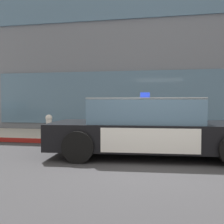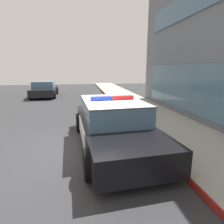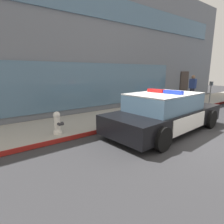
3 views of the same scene
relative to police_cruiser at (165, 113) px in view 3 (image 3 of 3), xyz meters
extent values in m
plane|color=#303033|center=(0.15, -0.97, -0.68)|extent=(48.00, 48.00, 0.00)
cube|color=#A39E93|center=(0.15, 2.51, -0.60)|extent=(48.00, 2.60, 0.15)
cube|color=maroon|center=(0.15, 1.19, -0.60)|extent=(28.80, 0.04, 0.14)
cube|color=slate|center=(1.53, 9.54, 2.84)|extent=(19.17, 11.37, 7.03)
cube|color=slate|center=(-0.77, 3.83, 0.77)|extent=(11.50, 0.08, 2.10)
cube|color=#382D28|center=(7.28, 3.83, 0.37)|extent=(1.00, 0.08, 2.10)
cube|color=slate|center=(1.53, 3.83, 4.39)|extent=(16.11, 0.08, 1.10)
cube|color=black|center=(0.06, 0.00, -0.18)|extent=(4.94, 2.18, 0.60)
cube|color=silver|center=(1.60, 0.11, -0.01)|extent=(1.76, 1.93, 0.05)
cube|color=silver|center=(-1.63, -0.11, -0.01)|extent=(1.47, 1.91, 0.05)
cube|color=silver|center=(-0.10, 0.94, -0.18)|extent=(2.02, 0.17, 0.51)
cube|color=silver|center=(0.03, -0.94, -0.18)|extent=(2.02, 0.17, 0.51)
cube|color=yellow|center=(-0.10, 0.95, -0.18)|extent=(0.22, 0.03, 0.26)
cube|color=slate|center=(-0.14, -0.01, 0.39)|extent=(2.62, 1.84, 0.60)
cube|color=silver|center=(-0.14, -0.01, 0.68)|extent=(2.62, 1.84, 0.04)
cube|color=red|center=(-0.16, 0.32, 0.76)|extent=(0.24, 0.64, 0.11)
cube|color=blue|center=(-0.11, -0.34, 0.76)|extent=(0.24, 0.64, 0.11)
cylinder|color=black|center=(1.58, 1.04, -0.34)|extent=(0.69, 0.27, 0.68)
cylinder|color=black|center=(1.71, -0.81, -0.34)|extent=(0.69, 0.27, 0.68)
cylinder|color=black|center=(-1.59, 0.82, -0.34)|extent=(0.69, 0.27, 0.68)
cylinder|color=black|center=(-1.47, -1.03, -0.34)|extent=(0.69, 0.27, 0.68)
cylinder|color=silver|center=(-3.33, 1.62, -0.48)|extent=(0.28, 0.28, 0.10)
cylinder|color=silver|center=(-3.33, 1.62, -0.20)|extent=(0.19, 0.19, 0.45)
sphere|color=silver|center=(-3.33, 1.62, 0.09)|extent=(0.22, 0.22, 0.22)
cylinder|color=#333338|center=(-3.33, 1.62, 0.16)|extent=(0.06, 0.06, 0.05)
cylinder|color=#333338|center=(-3.33, 1.47, -0.18)|extent=(0.09, 0.10, 0.09)
cylinder|color=#333338|center=(-3.33, 1.76, -0.18)|extent=(0.09, 0.10, 0.09)
cylinder|color=#333338|center=(-3.18, 1.62, -0.22)|extent=(0.10, 0.12, 0.12)
cylinder|color=#23232D|center=(6.34, 2.62, -0.10)|extent=(0.28, 0.28, 0.85)
cube|color=navy|center=(6.34, 2.62, 0.63)|extent=(0.29, 0.42, 0.62)
sphere|color=#8C664C|center=(6.34, 2.62, 1.06)|extent=(0.24, 0.24, 0.24)
cylinder|color=slate|center=(6.55, 1.52, 0.02)|extent=(0.06, 0.06, 1.10)
cube|color=#474C51|center=(6.55, 1.52, 0.69)|extent=(0.12, 0.18, 0.24)
camera|label=1|loc=(0.21, -6.15, 0.62)|focal=40.86mm
camera|label=2|loc=(5.26, -0.91, 1.61)|focal=29.55mm
camera|label=3|loc=(-5.35, -3.91, 1.43)|focal=29.50mm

